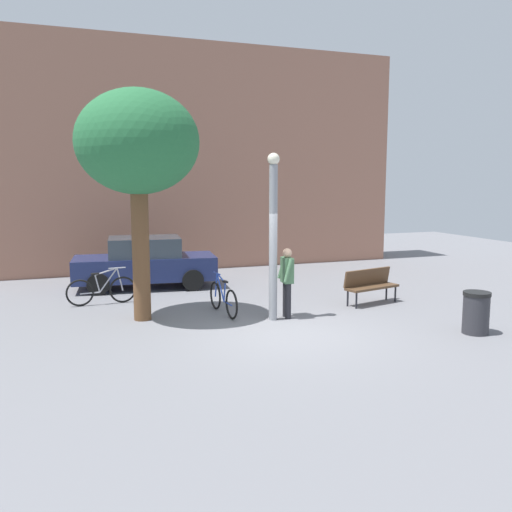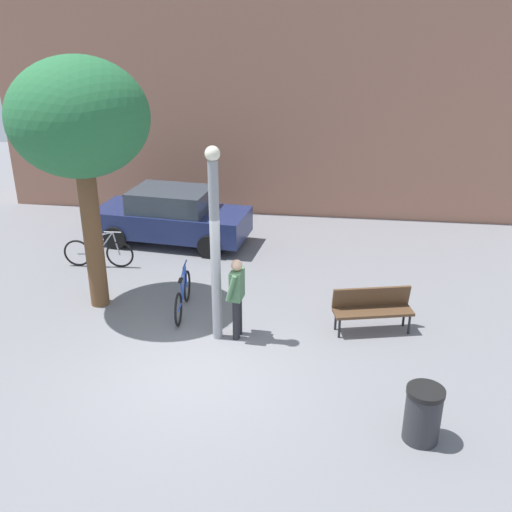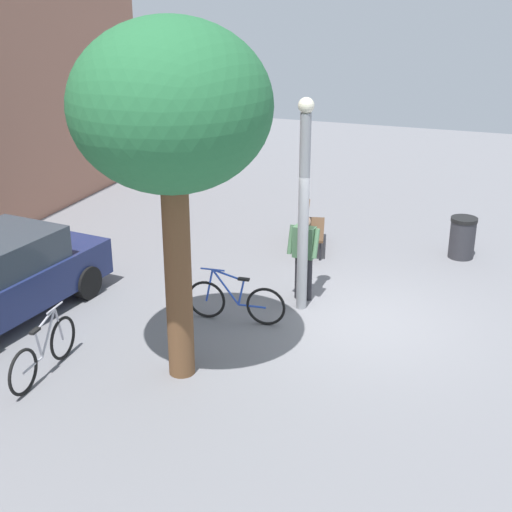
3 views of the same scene
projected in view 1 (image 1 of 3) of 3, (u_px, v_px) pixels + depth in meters
ground_plane at (285, 333)px, 11.68m from camera, size 36.00×36.00×0.00m
building_facade at (183, 158)px, 20.22m from camera, size 16.40×2.00×8.12m
lamppost at (273, 232)px, 12.49m from camera, size 0.28×0.28×3.87m
person_by_lamppost at (287, 278)px, 12.85m from camera, size 0.32×0.61×1.67m
park_bench at (370, 283)px, 14.39m from camera, size 1.67×0.84×0.92m
plaza_tree at (138, 145)px, 12.24m from camera, size 2.79×2.79×5.30m
bicycle_blue at (223, 299)px, 13.29m from camera, size 0.19×1.81×0.97m
bicycle_silver at (102, 290)px, 14.30m from camera, size 1.81×0.15×0.97m
parked_car_navy at (145, 263)px, 16.49m from camera, size 4.37×2.19×1.55m
trash_bin at (476, 313)px, 11.58m from camera, size 0.57×0.57×0.91m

